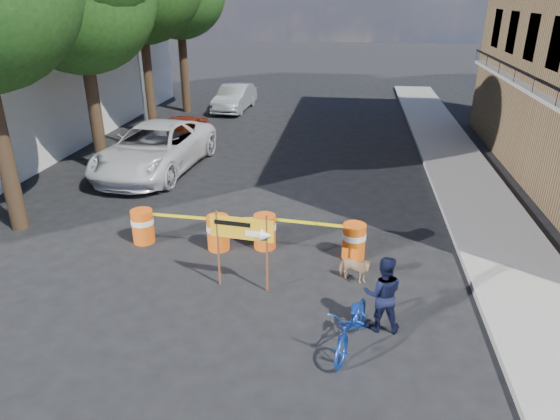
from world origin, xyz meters
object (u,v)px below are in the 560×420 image
(pedestrian, at_px, (383,294))
(sedan_red, at_px, (179,137))
(sedan_silver, at_px, (235,98))
(dog, at_px, (354,269))
(barrel_far_left, at_px, (143,226))
(barrel_mid_right, at_px, (265,231))
(barrel_mid_left, at_px, (218,232))
(barrel_far_right, at_px, (354,240))
(bicycle, at_px, (354,305))
(detour_sign, at_px, (250,235))
(suv_white, at_px, (155,148))

(pedestrian, height_order, sedan_red, pedestrian)
(sedan_silver, bearing_deg, dog, -65.25)
(barrel_far_left, bearing_deg, barrel_mid_right, 2.52)
(barrel_mid_left, bearing_deg, barrel_far_right, 0.23)
(bicycle, bearing_deg, barrel_mid_right, 137.09)
(barrel_mid_right, height_order, detour_sign, detour_sign)
(barrel_mid_right, bearing_deg, detour_sign, -89.25)
(barrel_mid_left, relative_size, detour_sign, 0.50)
(barrel_far_right, relative_size, suv_white, 0.15)
(pedestrian, bearing_deg, bicycle, 48.06)
(barrel_mid_left, bearing_deg, detour_sign, -55.85)
(pedestrian, distance_m, sedan_red, 12.67)
(dog, bearing_deg, barrel_mid_right, 81.87)
(barrel_mid_right, height_order, pedestrian, pedestrian)
(barrel_far_left, relative_size, dog, 1.16)
(barrel_mid_left, xyz_separation_m, barrel_mid_right, (1.16, 0.23, 0.00))
(barrel_far_left, distance_m, barrel_mid_left, 2.04)
(pedestrian, xyz_separation_m, bicycle, (-0.55, -0.65, 0.15))
(barrel_far_left, xyz_separation_m, barrel_mid_left, (2.04, -0.09, 0.00))
(dog, height_order, sedan_silver, sedan_silver)
(barrel_far_left, bearing_deg, sedan_red, 101.50)
(barrel_far_right, relative_size, pedestrian, 0.58)
(barrel_far_left, height_order, sedan_red, sedan_red)
(barrel_far_right, xyz_separation_m, sedan_red, (-6.94, 7.45, 0.29))
(detour_sign, bearing_deg, pedestrian, -14.01)
(barrel_far_left, bearing_deg, pedestrian, -25.54)
(sedan_silver, bearing_deg, bicycle, -67.64)
(detour_sign, distance_m, pedestrian, 3.00)
(dog, bearing_deg, sedan_red, 61.61)
(barrel_far_left, relative_size, pedestrian, 0.58)
(dog, xyz_separation_m, sedan_silver, (-6.65, 17.17, 0.37))
(pedestrian, bearing_deg, suv_white, -49.20)
(barrel_mid_right, distance_m, suv_white, 7.33)
(detour_sign, bearing_deg, barrel_far_right, 44.60)
(detour_sign, distance_m, sedan_silver, 18.35)
(dog, distance_m, sedan_red, 11.05)
(barrel_mid_left, height_order, pedestrian, pedestrian)
(barrel_mid_right, relative_size, sedan_silver, 0.21)
(suv_white, bearing_deg, barrel_mid_right, -42.80)
(suv_white, bearing_deg, barrel_far_right, -33.28)
(barrel_mid_right, distance_m, sedan_red, 8.62)
(dog, relative_size, sedan_silver, 0.18)
(barrel_far_left, relative_size, sedan_red, 0.20)
(barrel_far_right, xyz_separation_m, bicycle, (-0.01, -3.43, 0.46))
(barrel_far_right, height_order, pedestrian, pedestrian)
(bicycle, relative_size, suv_white, 0.31)
(sedan_silver, bearing_deg, sedan_red, -88.47)
(bicycle, distance_m, suv_white, 11.56)
(pedestrian, xyz_separation_m, sedan_silver, (-7.17, 18.82, -0.08))
(barrel_mid_left, relative_size, sedan_red, 0.20)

